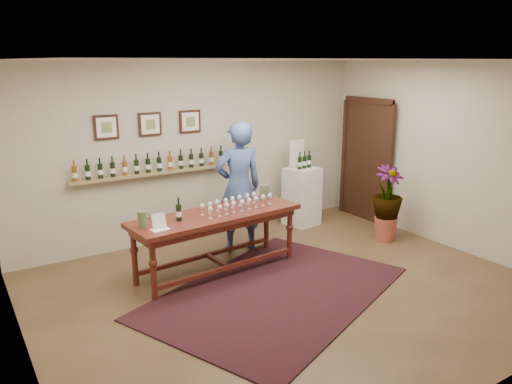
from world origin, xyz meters
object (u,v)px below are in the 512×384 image
person (239,187)px  tasting_table (216,222)px  potted_plant (387,204)px  display_pedestal (302,196)px

person → tasting_table: bearing=49.1°
tasting_table → person: person is taller
potted_plant → person: size_ratio=0.54×
tasting_table → potted_plant: 2.87m
tasting_table → display_pedestal: (2.22, 1.02, -0.20)m
potted_plant → tasting_table: bearing=172.7°
potted_plant → person: 2.38m
tasting_table → display_pedestal: display_pedestal is taller
potted_plant → display_pedestal: bearing=114.1°
display_pedestal → potted_plant: potted_plant is taller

